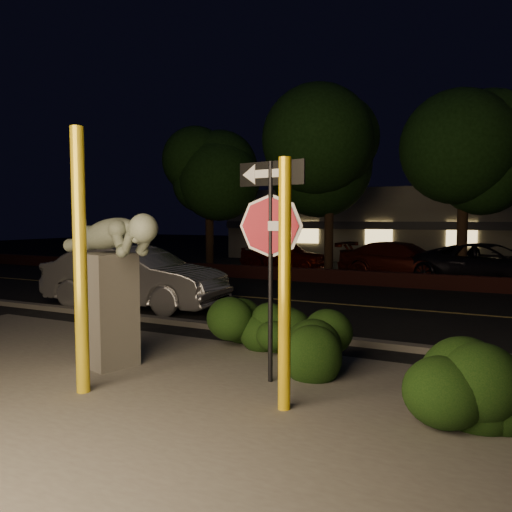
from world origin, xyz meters
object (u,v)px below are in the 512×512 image
at_px(parked_car_dark, 490,265).
at_px(parked_car_darkred, 403,261).
at_px(yellow_pole_right, 285,286).
at_px(parked_car_red, 284,255).
at_px(yellow_pole_left, 80,262).
at_px(signpost, 271,227).
at_px(silver_sedan, 135,277).
at_px(sculpture, 109,273).

bearing_deg(parked_car_dark, parked_car_darkred, 98.10).
relative_size(yellow_pole_right, parked_car_red, 0.76).
relative_size(yellow_pole_left, signpost, 1.13).
bearing_deg(yellow_pole_left, silver_sedan, 124.00).
bearing_deg(silver_sedan, signpost, -128.17).
distance_m(signpost, silver_sedan, 7.07).
relative_size(parked_car_red, parked_car_dark, 0.76).
bearing_deg(silver_sedan, yellow_pole_right, -130.96).
xyz_separation_m(signpost, parked_car_dark, (2.57, 12.73, -1.49)).
relative_size(silver_sedan, parked_car_dark, 0.93).
xyz_separation_m(yellow_pole_left, parked_car_darkred, (1.60, 14.72, -1.04)).
bearing_deg(parked_car_darkred, parked_car_red, 80.81).
bearing_deg(yellow_pole_right, parked_car_darkred, 94.29).
height_order(yellow_pole_left, signpost, yellow_pole_left).
distance_m(sculpture, parked_car_darkred, 13.82).
height_order(yellow_pole_right, signpost, signpost).
bearing_deg(parked_car_red, silver_sedan, -177.41).
bearing_deg(parked_car_red, parked_car_darkred, -105.17).
relative_size(signpost, parked_car_red, 0.77).
bearing_deg(silver_sedan, sculpture, -147.90).
xyz_separation_m(yellow_pole_right, signpost, (-0.58, 0.87, 0.70)).
distance_m(sculpture, parked_car_dark, 14.15).
height_order(yellow_pole_left, parked_car_red, yellow_pole_left).
distance_m(yellow_pole_left, signpost, 2.60).
relative_size(sculpture, parked_car_darkred, 0.48).
xyz_separation_m(yellow_pole_right, parked_car_dark, (1.98, 13.60, -0.79)).
height_order(parked_car_red, parked_car_darkred, parked_car_darkred).
relative_size(silver_sedan, parked_car_darkred, 0.99).
xyz_separation_m(signpost, silver_sedan, (-5.72, 3.91, -1.42)).
relative_size(yellow_pole_left, parked_car_red, 0.87).
xyz_separation_m(parked_car_red, parked_car_darkred, (5.64, -1.59, 0.03)).
bearing_deg(signpost, yellow_pole_left, -135.19).
distance_m(yellow_pole_right, parked_car_darkred, 14.14).
bearing_deg(sculpture, parked_car_dark, 84.88).
xyz_separation_m(sculpture, silver_sedan, (-3.14, 4.33, -0.68)).
bearing_deg(parked_car_dark, yellow_pole_right, -171.18).
relative_size(yellow_pole_left, parked_car_darkred, 0.71).
height_order(parked_car_darkred, parked_car_dark, parked_car_dark).
xyz_separation_m(yellow_pole_left, silver_sedan, (-3.65, 5.41, -0.95)).
relative_size(parked_car_red, parked_car_darkred, 0.81).
relative_size(sculpture, parked_car_red, 0.60).
xyz_separation_m(silver_sedan, parked_car_darkred, (5.25, 9.31, -0.09)).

